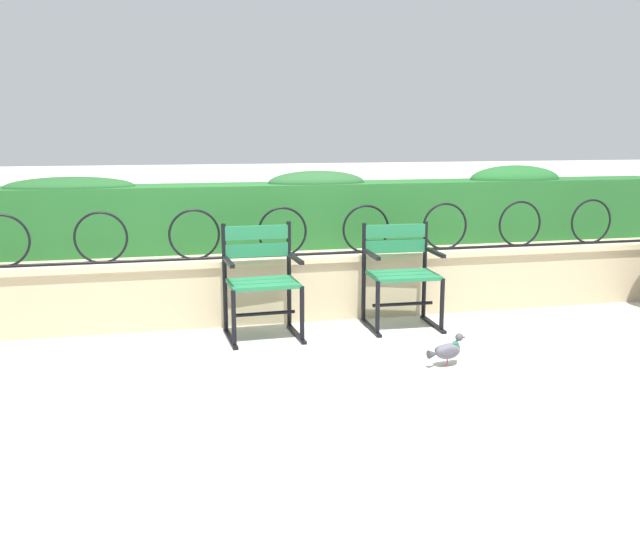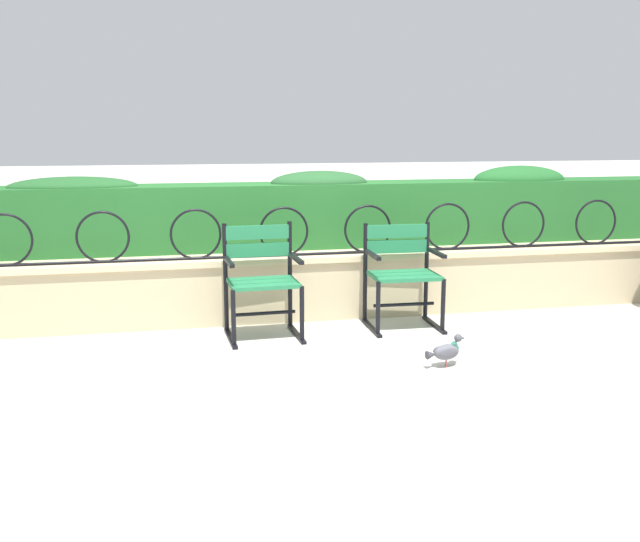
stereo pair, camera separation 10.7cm
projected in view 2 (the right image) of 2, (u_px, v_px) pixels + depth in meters
ground_plane at (324, 346)px, 5.46m from camera, size 60.00×60.00×0.00m
stone_wall at (302, 285)px, 6.24m from camera, size 7.70×0.41×0.56m
iron_arch_fence at (286, 234)px, 6.05m from camera, size 7.15×0.02×0.42m
hedge_row at (298, 211)px, 6.55m from camera, size 7.54×0.52×0.71m
park_chair_left at (262, 278)px, 5.65m from camera, size 0.58×0.54×0.88m
park_chair_right at (402, 272)px, 5.93m from camera, size 0.60×0.54×0.85m
pigeon_near_chairs at (446, 351)px, 4.95m from camera, size 0.29×0.13×0.22m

